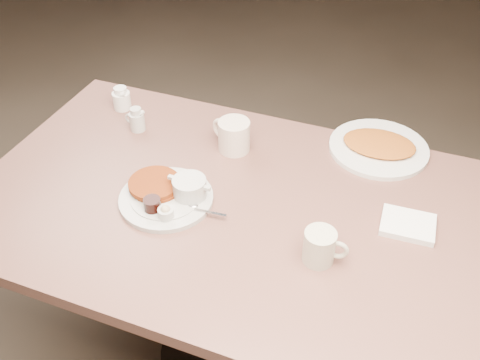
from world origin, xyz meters
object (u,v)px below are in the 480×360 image
(coffee_mug_near, at_px, (320,246))
(coffee_mug_far, at_px, (233,135))
(main_plate, at_px, (169,193))
(creamer_right, at_px, (121,99))
(hash_plate, at_px, (379,147))
(diner_table, at_px, (238,246))
(creamer_left, at_px, (137,120))

(coffee_mug_near, distance_m, coffee_mug_far, 0.51)
(coffee_mug_near, height_order, coffee_mug_far, coffee_mug_far)
(main_plate, bearing_deg, creamer_right, 134.95)
(creamer_right, height_order, hash_plate, creamer_right)
(diner_table, height_order, creamer_right, creamer_right)
(coffee_mug_far, bearing_deg, hash_plate, 20.11)
(coffee_mug_near, xyz_separation_m, hash_plate, (0.06, 0.51, -0.03))
(main_plate, height_order, coffee_mug_far, coffee_mug_far)
(hash_plate, bearing_deg, coffee_mug_near, -96.44)
(hash_plate, bearing_deg, creamer_right, -175.10)
(coffee_mug_far, xyz_separation_m, hash_plate, (0.43, 0.16, -0.04))
(creamer_left, distance_m, creamer_right, 0.15)
(diner_table, relative_size, hash_plate, 4.72)
(diner_table, distance_m, coffee_mug_near, 0.36)
(main_plate, distance_m, creamer_right, 0.52)
(main_plate, xyz_separation_m, creamer_left, (-0.25, 0.27, 0.01))
(creamer_left, relative_size, hash_plate, 0.25)
(hash_plate, bearing_deg, main_plate, -138.72)
(hash_plate, bearing_deg, coffee_mug_far, -159.89)
(creamer_right, bearing_deg, main_plate, -45.05)
(diner_table, bearing_deg, coffee_mug_far, 114.29)
(diner_table, xyz_separation_m, main_plate, (-0.18, -0.05, 0.19))
(hash_plate, bearing_deg, diner_table, -129.35)
(coffee_mug_far, distance_m, creamer_left, 0.33)
(coffee_mug_near, height_order, creamer_left, coffee_mug_near)
(main_plate, relative_size, creamer_right, 3.94)
(coffee_mug_near, relative_size, hash_plate, 0.37)
(diner_table, relative_size, creamer_right, 18.18)
(coffee_mug_near, distance_m, creamer_right, 0.92)
(coffee_mug_far, xyz_separation_m, creamer_left, (-0.33, -0.01, -0.01))
(main_plate, bearing_deg, creamer_left, 132.95)
(creamer_right, bearing_deg, creamer_left, -40.08)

